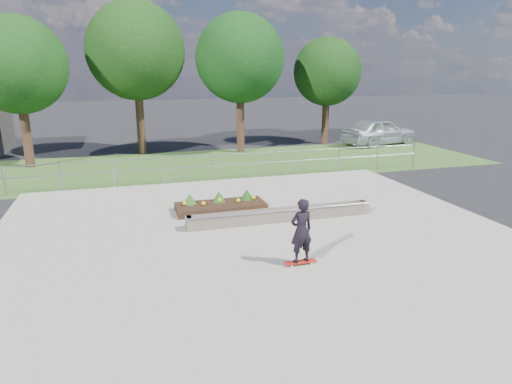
{
  "coord_description": "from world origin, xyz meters",
  "views": [
    {
      "loc": [
        -3.62,
        -11.31,
        4.77
      ],
      "look_at": [
        0.2,
        1.5,
        1.1
      ],
      "focal_mm": 32.0,
      "sensor_mm": 36.0,
      "label": 1
    }
  ],
  "objects_px": {
    "grind_ledge": "(281,215)",
    "parked_car": "(379,131)",
    "planter_bed": "(220,205)",
    "skateboarder": "(301,231)"
  },
  "relations": [
    {
      "from": "planter_bed",
      "to": "parked_car",
      "type": "height_order",
      "value": "parked_car"
    },
    {
      "from": "skateboarder",
      "to": "planter_bed",
      "type": "bearing_deg",
      "value": 100.86
    },
    {
      "from": "grind_ledge",
      "to": "parked_car",
      "type": "height_order",
      "value": "parked_car"
    },
    {
      "from": "planter_bed",
      "to": "skateboarder",
      "type": "distance_m",
      "value": 5.06
    },
    {
      "from": "grind_ledge",
      "to": "parked_car",
      "type": "bearing_deg",
      "value": 48.49
    },
    {
      "from": "grind_ledge",
      "to": "parked_car",
      "type": "distance_m",
      "value": 16.63
    },
    {
      "from": "planter_bed",
      "to": "skateboarder",
      "type": "bearing_deg",
      "value": -79.14
    },
    {
      "from": "grind_ledge",
      "to": "skateboarder",
      "type": "relative_size",
      "value": 3.54
    },
    {
      "from": "planter_bed",
      "to": "grind_ledge",
      "type": "bearing_deg",
      "value": -46.31
    },
    {
      "from": "grind_ledge",
      "to": "skateboarder",
      "type": "height_order",
      "value": "skateboarder"
    }
  ]
}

